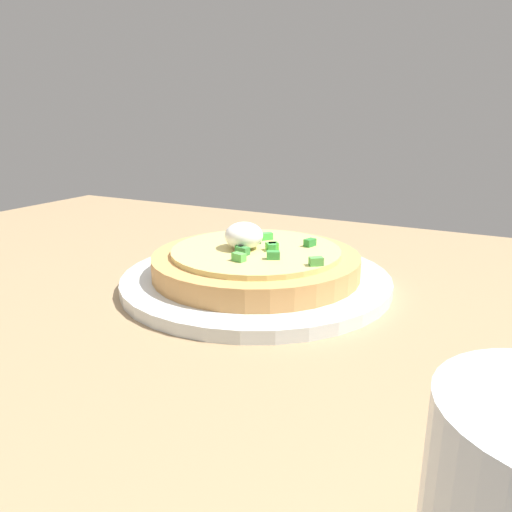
# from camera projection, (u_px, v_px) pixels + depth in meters

# --- Properties ---
(dining_table) EXTENTS (1.16, 0.77, 0.02)m
(dining_table) POSITION_uv_depth(u_px,v_px,m) (210.00, 295.00, 0.52)
(dining_table) COLOR #9C7F5B
(dining_table) RESTS_ON ground
(plate) EXTENTS (0.29, 0.29, 0.01)m
(plate) POSITION_uv_depth(u_px,v_px,m) (256.00, 279.00, 0.52)
(plate) COLOR silver
(plate) RESTS_ON dining_table
(pizza) EXTENTS (0.22, 0.22, 0.06)m
(pizza) POSITION_uv_depth(u_px,v_px,m) (256.00, 261.00, 0.51)
(pizza) COLOR tan
(pizza) RESTS_ON plate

